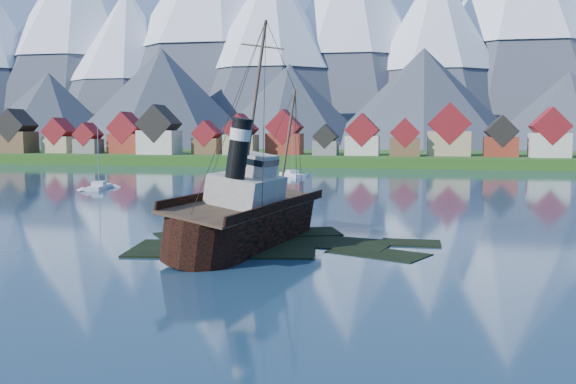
# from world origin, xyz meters

# --- Properties ---
(ground) EXTENTS (1400.00, 1400.00, 0.00)m
(ground) POSITION_xyz_m (0.00, 0.00, 0.00)
(ground) COLOR #1C374F
(ground) RESTS_ON ground
(shoal) EXTENTS (31.71, 21.24, 1.14)m
(shoal) POSITION_xyz_m (1.78, 2.15, -0.35)
(shoal) COLOR black
(shoal) RESTS_ON ground
(shore_bank) EXTENTS (600.00, 80.00, 3.20)m
(shore_bank) POSITION_xyz_m (0.00, 170.00, 0.00)
(shore_bank) COLOR #184413
(shore_bank) RESTS_ON ground
(seawall) EXTENTS (600.00, 2.50, 2.00)m
(seawall) POSITION_xyz_m (0.00, 132.00, 0.00)
(seawall) COLOR #3F3D38
(seawall) RESTS_ON ground
(town) EXTENTS (250.96, 16.69, 17.30)m
(town) POSITION_xyz_m (-33.12, 152.18, 8.99)
(town) COLOR maroon
(town) RESTS_ON ground
(mountains) EXTENTS (965.00, 340.00, 205.00)m
(mountains) POSITION_xyz_m (-0.79, 481.26, 89.34)
(mountains) COLOR #2D333D
(mountains) RESTS_ON ground
(tugboat_wreck) EXTENTS (6.85, 29.52, 23.39)m
(tugboat_wreck) POSITION_xyz_m (-1.58, 2.53, 2.94)
(tugboat_wreck) COLOR black
(tugboat_wreck) RESTS_ON ground
(sailboat_a) EXTENTS (4.71, 10.58, 12.53)m
(sailboat_a) POSITION_xyz_m (-45.53, 54.28, 0.28)
(sailboat_a) COLOR silver
(sailboat_a) RESTS_ON ground
(sailboat_c) EXTENTS (8.00, 9.92, 13.28)m
(sailboat_c) POSITION_xyz_m (-14.53, 94.24, 0.30)
(sailboat_c) COLOR silver
(sailboat_c) RESTS_ON ground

